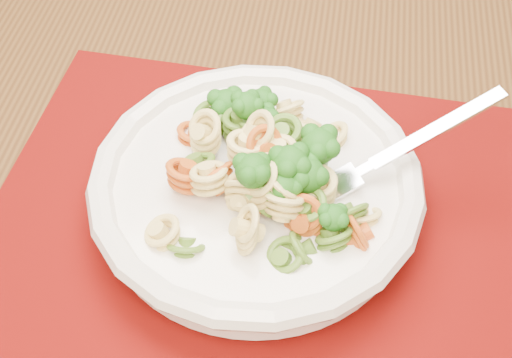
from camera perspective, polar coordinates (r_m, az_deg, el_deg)
The scene contains 5 objects.
dining_table at distance 0.69m, azimuth 1.94°, elevation -4.68°, with size 1.60×1.33×0.79m.
placemat at distance 0.56m, azimuth -0.24°, elevation -2.72°, with size 0.41×0.32×0.00m, color #500803.
pasta_bowl at distance 0.54m, azimuth -0.00°, elevation -0.73°, with size 0.25×0.25×0.05m.
pasta_broccoli_heap at distance 0.53m, azimuth -0.00°, elevation 0.42°, with size 0.22×0.22×0.06m, color #E9D373, non-canonical shape.
fork at distance 0.53m, azimuth 6.93°, elevation -0.20°, with size 0.19×0.02×0.01m, color silver, non-canonical shape.
Camera 1 is at (0.06, -0.01, 1.24)m, focal length 50.00 mm.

